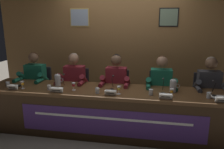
{
  "coord_description": "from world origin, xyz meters",
  "views": [
    {
      "loc": [
        0.58,
        -3.27,
        1.81
      ],
      "look_at": [
        0.0,
        0.0,
        0.99
      ],
      "focal_mm": 35.01,
      "sensor_mm": 36.0,
      "label": 1
    }
  ],
  "objects_px": {
    "panelist_far_left": "(34,80)",
    "microphone_far_left": "(20,81)",
    "chair_far_left": "(40,91)",
    "juice_glass_left": "(74,85)",
    "microphone_far_right": "(214,91)",
    "chair_right": "(160,98)",
    "panelist_left": "(73,82)",
    "nameplate_left": "(56,90)",
    "nameplate_far_right": "(223,100)",
    "microphone_center": "(112,85)",
    "chair_far_right": "(205,100)",
    "panelist_right": "(161,86)",
    "water_pitcher_right_side": "(173,86)",
    "nameplate_far_left": "(13,87)",
    "microphone_left": "(62,83)",
    "water_cup_left": "(49,88)",
    "chair_center": "(117,95)",
    "juice_glass_right": "(172,91)",
    "water_cup_right": "(151,92)",
    "water_pitcher_left_side": "(58,80)",
    "microphone_right": "(163,88)",
    "panelist_center": "(116,84)",
    "nameplate_right": "(166,96)",
    "document_stack_far_right": "(219,97)",
    "chair_left": "(77,93)",
    "juice_glass_far_left": "(22,83)",
    "water_cup_far_right": "(209,96)",
    "nameplate_center": "(110,93)",
    "water_cup_far_left": "(8,85)",
    "conference_table": "(111,106)",
    "juice_glass_center": "(119,89)"
  },
  "relations": [
    {
      "from": "panelist_far_left",
      "to": "microphone_far_left",
      "type": "distance_m",
      "value": 0.42
    },
    {
      "from": "chair_far_left",
      "to": "juice_glass_left",
      "type": "distance_m",
      "value": 1.24
    },
    {
      "from": "microphone_far_right",
      "to": "chair_right",
      "type": "bearing_deg",
      "value": 142.26
    },
    {
      "from": "panelist_left",
      "to": "juice_glass_left",
      "type": "xyz_separation_m",
      "value": [
        0.19,
        -0.49,
        0.1
      ]
    },
    {
      "from": "chair_right",
      "to": "microphone_far_right",
      "type": "xyz_separation_m",
      "value": [
        0.74,
        -0.57,
        0.36
      ]
    },
    {
      "from": "nameplate_left",
      "to": "nameplate_far_right",
      "type": "relative_size",
      "value": 1.1
    },
    {
      "from": "microphone_center",
      "to": "chair_far_right",
      "type": "relative_size",
      "value": 0.24
    },
    {
      "from": "panelist_right",
      "to": "water_pitcher_right_side",
      "type": "xyz_separation_m",
      "value": [
        0.17,
        -0.31,
        0.11
      ]
    },
    {
      "from": "nameplate_far_left",
      "to": "microphone_left",
      "type": "height_order",
      "value": "microphone_left"
    },
    {
      "from": "water_cup_left",
      "to": "chair_center",
      "type": "xyz_separation_m",
      "value": [
        0.98,
        0.75,
        -0.33
      ]
    },
    {
      "from": "juice_glass_right",
      "to": "panelist_right",
      "type": "bearing_deg",
      "value": 103.2
    },
    {
      "from": "panelist_far_left",
      "to": "chair_center",
      "type": "bearing_deg",
      "value": 7.32
    },
    {
      "from": "chair_right",
      "to": "juice_glass_right",
      "type": "xyz_separation_m",
      "value": [
        0.13,
        -0.74,
        0.38
      ]
    },
    {
      "from": "water_cup_right",
      "to": "water_pitcher_left_side",
      "type": "bearing_deg",
      "value": 172.31
    },
    {
      "from": "microphone_right",
      "to": "nameplate_far_right",
      "type": "xyz_separation_m",
      "value": [
        0.77,
        -0.27,
        -0.03
      ]
    },
    {
      "from": "nameplate_far_left",
      "to": "water_cup_left",
      "type": "xyz_separation_m",
      "value": [
        0.58,
        0.08,
        -0.0
      ]
    },
    {
      "from": "microphone_far_left",
      "to": "water_cup_right",
      "type": "relative_size",
      "value": 2.54
    },
    {
      "from": "chair_far_left",
      "to": "panelist_center",
      "type": "distance_m",
      "value": 1.59
    },
    {
      "from": "chair_right",
      "to": "nameplate_right",
      "type": "distance_m",
      "value": 0.92
    },
    {
      "from": "water_pitcher_left_side",
      "to": "document_stack_far_right",
      "type": "bearing_deg",
      "value": -3.47
    },
    {
      "from": "chair_center",
      "to": "water_pitcher_left_side",
      "type": "height_order",
      "value": "water_pitcher_left_side"
    },
    {
      "from": "chair_left",
      "to": "chair_far_right",
      "type": "relative_size",
      "value": 1.0
    },
    {
      "from": "chair_center",
      "to": "microphone_far_right",
      "type": "distance_m",
      "value": 1.66
    },
    {
      "from": "nameplate_right",
      "to": "water_pitcher_right_side",
      "type": "bearing_deg",
      "value": 69.43
    },
    {
      "from": "juice_glass_far_left",
      "to": "microphone_right",
      "type": "bearing_deg",
      "value": 4.25
    },
    {
      "from": "panelist_center",
      "to": "nameplate_far_right",
      "type": "xyz_separation_m",
      "value": [
        1.56,
        -0.66,
        0.05
      ]
    },
    {
      "from": "chair_left",
      "to": "water_cup_left",
      "type": "xyz_separation_m",
      "value": [
        -0.2,
        -0.75,
        0.33
      ]
    },
    {
      "from": "water_cup_far_right",
      "to": "water_pitcher_left_side",
      "type": "xyz_separation_m",
      "value": [
        -2.36,
        0.21,
        0.06
      ]
    },
    {
      "from": "nameplate_right",
      "to": "panelist_far_left",
      "type": "bearing_deg",
      "value": 164.59
    },
    {
      "from": "water_cup_left",
      "to": "panelist_center",
      "type": "distance_m",
      "value": 1.12
    },
    {
      "from": "nameplate_far_left",
      "to": "microphone_far_right",
      "type": "distance_m",
      "value": 3.09
    },
    {
      "from": "nameplate_right",
      "to": "nameplate_far_right",
      "type": "bearing_deg",
      "value": -0.33
    },
    {
      "from": "panelist_right",
      "to": "nameplate_right",
      "type": "relative_size",
      "value": 6.91
    },
    {
      "from": "water_cup_right",
      "to": "nameplate_far_right",
      "type": "bearing_deg",
      "value": -9.13
    },
    {
      "from": "water_pitcher_left_side",
      "to": "document_stack_far_right",
      "type": "distance_m",
      "value": 2.52
    },
    {
      "from": "water_cup_left",
      "to": "chair_left",
      "type": "bearing_deg",
      "value": 75.14
    },
    {
      "from": "nameplate_center",
      "to": "microphone_center",
      "type": "xyz_separation_m",
      "value": [
        -0.02,
        0.29,
        0.03
      ]
    },
    {
      "from": "chair_far_left",
      "to": "microphone_far_left",
      "type": "relative_size",
      "value": 4.23
    },
    {
      "from": "microphone_right",
      "to": "water_cup_far_right",
      "type": "relative_size",
      "value": 2.54
    },
    {
      "from": "panelist_left",
      "to": "microphone_left",
      "type": "distance_m",
      "value": 0.39
    },
    {
      "from": "nameplate_far_left",
      "to": "microphone_right",
      "type": "distance_m",
      "value": 2.36
    },
    {
      "from": "water_cup_far_left",
      "to": "panelist_left",
      "type": "relative_size",
      "value": 0.07
    },
    {
      "from": "conference_table",
      "to": "chair_left",
      "type": "distance_m",
      "value": 1.04
    },
    {
      "from": "water_pitcher_left_side",
      "to": "water_pitcher_right_side",
      "type": "height_order",
      "value": "same"
    },
    {
      "from": "panelist_right",
      "to": "nameplate_far_right",
      "type": "relative_size",
      "value": 6.84
    },
    {
      "from": "nameplate_right",
      "to": "microphone_far_right",
      "type": "relative_size",
      "value": 0.83
    },
    {
      "from": "water_cup_left",
      "to": "chair_far_left",
      "type": "bearing_deg",
      "value": 127.71
    },
    {
      "from": "microphone_left",
      "to": "nameplate_center",
      "type": "relative_size",
      "value": 1.26
    },
    {
      "from": "nameplate_left",
      "to": "microphone_center",
      "type": "distance_m",
      "value": 0.87
    },
    {
      "from": "panelist_center",
      "to": "juice_glass_center",
      "type": "relative_size",
      "value": 10.02
    }
  ]
}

